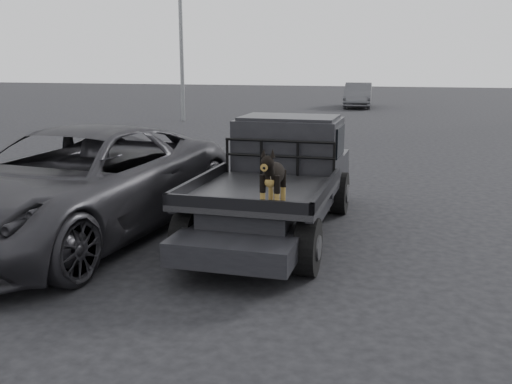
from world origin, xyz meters
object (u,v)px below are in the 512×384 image
(flatbed_ute, at_px, (276,205))
(dog, at_px, (273,179))
(parked_suv, at_px, (76,184))
(distant_car_a, at_px, (358,95))

(flatbed_ute, bearing_deg, dog, -77.67)
(parked_suv, bearing_deg, flatbed_ute, 23.50)
(parked_suv, relative_size, distant_car_a, 1.37)
(flatbed_ute, relative_size, dog, 7.30)
(flatbed_ute, xyz_separation_m, distant_car_a, (-1.29, 26.58, 0.28))
(flatbed_ute, xyz_separation_m, dog, (0.41, -1.89, 0.83))
(parked_suv, xyz_separation_m, distant_car_a, (1.68, 27.58, -0.12))
(dog, height_order, distant_car_a, dog)
(flatbed_ute, height_order, parked_suv, parked_suv)
(dog, relative_size, distant_car_a, 0.17)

